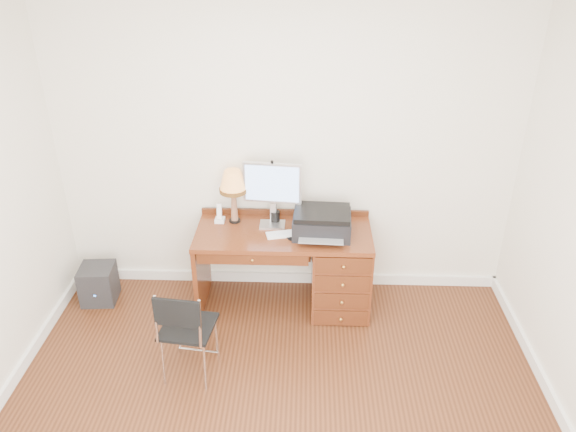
{
  "coord_description": "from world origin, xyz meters",
  "views": [
    {
      "loc": [
        0.19,
        -2.75,
        3.12
      ],
      "look_at": [
        0.05,
        1.2,
        1.01
      ],
      "focal_mm": 35.0,
      "sensor_mm": 36.0,
      "label": 1
    }
  ],
  "objects_px": {
    "chair": "(186,326)",
    "equipment_box": "(99,284)",
    "monitor": "(272,187)",
    "leg_lamp": "(233,185)",
    "phone": "(220,217)",
    "desk": "(320,265)",
    "printer": "(322,222)"
  },
  "relations": [
    {
      "from": "desk",
      "to": "phone",
      "type": "distance_m",
      "value": 0.98
    },
    {
      "from": "printer",
      "to": "equipment_box",
      "type": "distance_m",
      "value": 2.12
    },
    {
      "from": "monitor",
      "to": "printer",
      "type": "relative_size",
      "value": 1.14
    },
    {
      "from": "monitor",
      "to": "phone",
      "type": "bearing_deg",
      "value": -176.34
    },
    {
      "from": "monitor",
      "to": "phone",
      "type": "relative_size",
      "value": 3.28
    },
    {
      "from": "monitor",
      "to": "phone",
      "type": "distance_m",
      "value": 0.56
    },
    {
      "from": "printer",
      "to": "phone",
      "type": "distance_m",
      "value": 0.91
    },
    {
      "from": "monitor",
      "to": "chair",
      "type": "xyz_separation_m",
      "value": [
        -0.57,
        -1.08,
        -0.62
      ]
    },
    {
      "from": "chair",
      "to": "equipment_box",
      "type": "xyz_separation_m",
      "value": [
        -1.01,
        0.94,
        -0.31
      ]
    },
    {
      "from": "printer",
      "to": "chair",
      "type": "bearing_deg",
      "value": -134.23
    },
    {
      "from": "chair",
      "to": "equipment_box",
      "type": "relative_size",
      "value": 2.31
    },
    {
      "from": "desk",
      "to": "leg_lamp",
      "type": "xyz_separation_m",
      "value": [
        -0.76,
        0.16,
        0.69
      ]
    },
    {
      "from": "equipment_box",
      "to": "leg_lamp",
      "type": "bearing_deg",
      "value": 3.59
    },
    {
      "from": "printer",
      "to": "leg_lamp",
      "type": "relative_size",
      "value": 1.02
    },
    {
      "from": "phone",
      "to": "printer",
      "type": "bearing_deg",
      "value": -9.45
    },
    {
      "from": "chair",
      "to": "leg_lamp",
      "type": "bearing_deg",
      "value": 85.14
    },
    {
      "from": "printer",
      "to": "equipment_box",
      "type": "xyz_separation_m",
      "value": [
        -2.01,
        0.01,
        -0.68
      ]
    },
    {
      "from": "desk",
      "to": "monitor",
      "type": "distance_m",
      "value": 0.83
    },
    {
      "from": "desk",
      "to": "leg_lamp",
      "type": "relative_size",
      "value": 3.08
    },
    {
      "from": "leg_lamp",
      "to": "chair",
      "type": "height_order",
      "value": "leg_lamp"
    },
    {
      "from": "leg_lamp",
      "to": "phone",
      "type": "xyz_separation_m",
      "value": [
        -0.13,
        -0.01,
        -0.31
      ]
    },
    {
      "from": "monitor",
      "to": "equipment_box",
      "type": "bearing_deg",
      "value": -168.91
    },
    {
      "from": "chair",
      "to": "monitor",
      "type": "bearing_deg",
      "value": 69.3
    },
    {
      "from": "monitor",
      "to": "equipment_box",
      "type": "height_order",
      "value": "monitor"
    },
    {
      "from": "desk",
      "to": "chair",
      "type": "distance_m",
      "value": 1.38
    },
    {
      "from": "phone",
      "to": "desk",
      "type": "bearing_deg",
      "value": -8.02
    },
    {
      "from": "printer",
      "to": "chair",
      "type": "xyz_separation_m",
      "value": [
        -1.0,
        -0.93,
        -0.37
      ]
    },
    {
      "from": "printer",
      "to": "phone",
      "type": "height_order",
      "value": "printer"
    },
    {
      "from": "leg_lamp",
      "to": "phone",
      "type": "bearing_deg",
      "value": -174.4
    },
    {
      "from": "monitor",
      "to": "leg_lamp",
      "type": "distance_m",
      "value": 0.34
    },
    {
      "from": "printer",
      "to": "equipment_box",
      "type": "height_order",
      "value": "printer"
    },
    {
      "from": "phone",
      "to": "equipment_box",
      "type": "relative_size",
      "value": 0.5
    }
  ]
}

